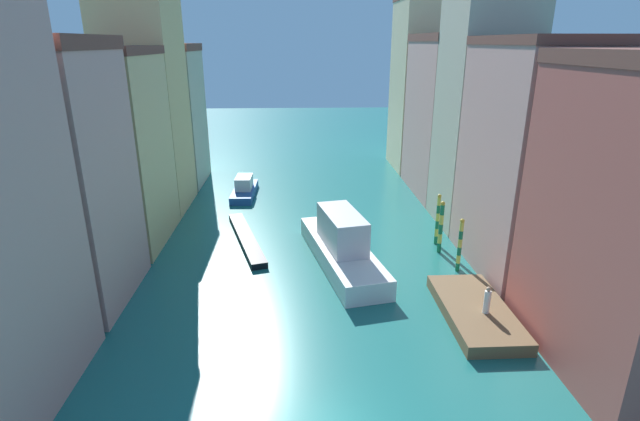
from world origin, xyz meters
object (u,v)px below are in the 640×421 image
(vaporetto_white, at_px, (342,245))
(waterfront_dock, at_px, (475,311))
(mooring_pole_0, at_px, (460,245))
(gondola_black, at_px, (246,238))
(motorboat_0, at_px, (244,189))
(person_on_dock, at_px, (487,301))
(mooring_pole_1, at_px, (441,227))
(mooring_pole_2, at_px, (438,219))

(vaporetto_white, bearing_deg, waterfront_dock, -47.14)
(mooring_pole_0, bearing_deg, gondola_black, 158.20)
(motorboat_0, bearing_deg, waterfront_dock, -57.31)
(vaporetto_white, height_order, motorboat_0, vaporetto_white)
(waterfront_dock, xyz_separation_m, vaporetto_white, (-6.98, 7.52, 1.00))
(person_on_dock, bearing_deg, waterfront_dock, 111.74)
(waterfront_dock, xyz_separation_m, mooring_pole_1, (0.50, 9.01, 1.69))
(mooring_pole_2, relative_size, motorboat_0, 0.58)
(mooring_pole_2, bearing_deg, mooring_pole_1, -97.48)
(mooring_pole_0, height_order, vaporetto_white, mooring_pole_0)
(person_on_dock, xyz_separation_m, vaporetto_white, (-7.27, 8.24, -0.10))
(waterfront_dock, xyz_separation_m, mooring_pole_2, (0.71, 10.61, 1.71))
(mooring_pole_2, distance_m, motorboat_0, 21.08)
(motorboat_0, bearing_deg, mooring_pole_1, -43.38)
(waterfront_dock, height_order, mooring_pole_0, mooring_pole_0)
(vaporetto_white, bearing_deg, mooring_pole_0, -11.87)
(person_on_dock, distance_m, mooring_pole_1, 9.75)
(vaporetto_white, xyz_separation_m, motorboat_0, (-8.47, 16.56, -0.66))
(mooring_pole_2, bearing_deg, mooring_pole_0, -87.82)
(mooring_pole_0, relative_size, mooring_pole_2, 0.94)
(mooring_pole_0, relative_size, motorboat_0, 0.54)
(gondola_black, bearing_deg, person_on_dock, -41.11)
(mooring_pole_0, relative_size, mooring_pole_1, 0.95)
(person_on_dock, xyz_separation_m, mooring_pole_2, (0.42, 11.33, 0.61))
(mooring_pole_1, bearing_deg, mooring_pole_0, -82.89)
(vaporetto_white, bearing_deg, person_on_dock, -48.59)
(waterfront_dock, relative_size, gondola_black, 0.72)
(mooring_pole_1, distance_m, gondola_black, 15.04)
(person_on_dock, distance_m, motorboat_0, 29.38)
(mooring_pole_1, relative_size, vaporetto_white, 0.32)
(person_on_dock, bearing_deg, vaporetto_white, 131.41)
(mooring_pole_1, bearing_deg, person_on_dock, -91.25)
(mooring_pole_2, xyz_separation_m, vaporetto_white, (-7.69, -3.09, -0.71))
(mooring_pole_0, xyz_separation_m, motorboat_0, (-16.34, 18.21, -1.26))
(mooring_pole_1, xyz_separation_m, gondola_black, (-14.65, 2.88, -1.82))
(waterfront_dock, relative_size, motorboat_0, 1.10)
(mooring_pole_0, bearing_deg, waterfront_dock, -98.62)
(mooring_pole_0, xyz_separation_m, mooring_pole_2, (-0.18, 4.74, 0.11))
(person_on_dock, distance_m, vaporetto_white, 10.99)
(mooring_pole_1, bearing_deg, vaporetto_white, -168.77)
(mooring_pole_2, height_order, vaporetto_white, mooring_pole_2)
(vaporetto_white, distance_m, gondola_black, 8.47)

